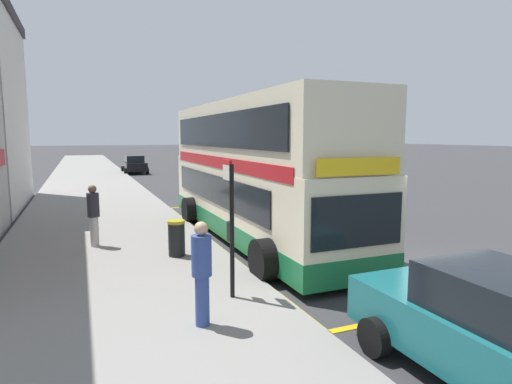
{
  "coord_description": "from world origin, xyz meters",
  "views": [
    {
      "loc": [
        -7.64,
        -8.02,
        3.32
      ],
      "look_at": [
        -2.75,
        3.78,
        1.64
      ],
      "focal_mm": 29.75,
      "sensor_mm": 36.0,
      "label": 1
    }
  ],
  "objects_px": {
    "parked_car_teal_behind": "(500,332)",
    "litter_bin": "(177,238)",
    "pedestrian_waiting_near_sign": "(202,269)",
    "pedestrian_further_back": "(93,213)",
    "bus_stop_sign": "(231,218)",
    "double_decker_bus": "(254,175)",
    "parked_car_black_far": "(135,165)"
  },
  "relations": [
    {
      "from": "pedestrian_further_back",
      "to": "litter_bin",
      "type": "distance_m",
      "value": 2.81
    },
    {
      "from": "double_decker_bus",
      "to": "parked_car_black_far",
      "type": "height_order",
      "value": "double_decker_bus"
    },
    {
      "from": "parked_car_black_far",
      "to": "pedestrian_further_back",
      "type": "bearing_deg",
      "value": -96.88
    },
    {
      "from": "double_decker_bus",
      "to": "pedestrian_waiting_near_sign",
      "type": "bearing_deg",
      "value": -119.46
    },
    {
      "from": "pedestrian_waiting_near_sign",
      "to": "pedestrian_further_back",
      "type": "distance_m",
      "value": 6.46
    },
    {
      "from": "bus_stop_sign",
      "to": "parked_car_black_far",
      "type": "xyz_separation_m",
      "value": [
        1.83,
        31.81,
        -0.94
      ]
    },
    {
      "from": "pedestrian_further_back",
      "to": "double_decker_bus",
      "type": "bearing_deg",
      "value": -3.04
    },
    {
      "from": "double_decker_bus",
      "to": "pedestrian_further_back",
      "type": "distance_m",
      "value": 5.01
    },
    {
      "from": "pedestrian_further_back",
      "to": "pedestrian_waiting_near_sign",
      "type": "bearing_deg",
      "value": -76.48
    },
    {
      "from": "parked_car_teal_behind",
      "to": "parked_car_black_far",
      "type": "xyz_separation_m",
      "value": [
        -0.42,
        35.97,
        0.0
      ]
    },
    {
      "from": "double_decker_bus",
      "to": "parked_car_black_far",
      "type": "bearing_deg",
      "value": 91.45
    },
    {
      "from": "parked_car_black_far",
      "to": "bus_stop_sign",
      "type": "bearing_deg",
      "value": -91.14
    },
    {
      "from": "pedestrian_waiting_near_sign",
      "to": "litter_bin",
      "type": "distance_m",
      "value": 4.42
    },
    {
      "from": "pedestrian_further_back",
      "to": "parked_car_teal_behind",
      "type": "bearing_deg",
      "value": -63.55
    },
    {
      "from": "double_decker_bus",
      "to": "parked_car_black_far",
      "type": "distance_m",
      "value": 26.91
    },
    {
      "from": "parked_car_black_far",
      "to": "pedestrian_further_back",
      "type": "relative_size",
      "value": 2.33
    },
    {
      "from": "litter_bin",
      "to": "double_decker_bus",
      "type": "bearing_deg",
      "value": 29.6
    },
    {
      "from": "parked_car_teal_behind",
      "to": "litter_bin",
      "type": "distance_m",
      "value": 7.9
    },
    {
      "from": "parked_car_black_far",
      "to": "litter_bin",
      "type": "distance_m",
      "value": 28.61
    },
    {
      "from": "bus_stop_sign",
      "to": "pedestrian_further_back",
      "type": "height_order",
      "value": "bus_stop_sign"
    },
    {
      "from": "parked_car_black_far",
      "to": "double_decker_bus",
      "type": "bearing_deg",
      "value": -86.39
    },
    {
      "from": "parked_car_teal_behind",
      "to": "parked_car_black_far",
      "type": "relative_size",
      "value": 1.0
    },
    {
      "from": "parked_car_teal_behind",
      "to": "bus_stop_sign",
      "type": "bearing_deg",
      "value": 120.01
    },
    {
      "from": "double_decker_bus",
      "to": "parked_car_black_far",
      "type": "relative_size",
      "value": 2.69
    },
    {
      "from": "double_decker_bus",
      "to": "litter_bin",
      "type": "distance_m",
      "value": 3.64
    },
    {
      "from": "parked_car_black_far",
      "to": "pedestrian_waiting_near_sign",
      "type": "bearing_deg",
      "value": -92.57
    },
    {
      "from": "bus_stop_sign",
      "to": "parked_car_teal_behind",
      "type": "relative_size",
      "value": 0.65
    },
    {
      "from": "bus_stop_sign",
      "to": "parked_car_black_far",
      "type": "distance_m",
      "value": 31.88
    },
    {
      "from": "pedestrian_waiting_near_sign",
      "to": "pedestrian_further_back",
      "type": "relative_size",
      "value": 0.99
    },
    {
      "from": "pedestrian_further_back",
      "to": "parked_car_black_far",
      "type": "bearing_deg",
      "value": 80.97
    },
    {
      "from": "double_decker_bus",
      "to": "parked_car_teal_behind",
      "type": "bearing_deg",
      "value": -91.62
    },
    {
      "from": "bus_stop_sign",
      "to": "parked_car_teal_behind",
      "type": "height_order",
      "value": "bus_stop_sign"
    }
  ]
}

